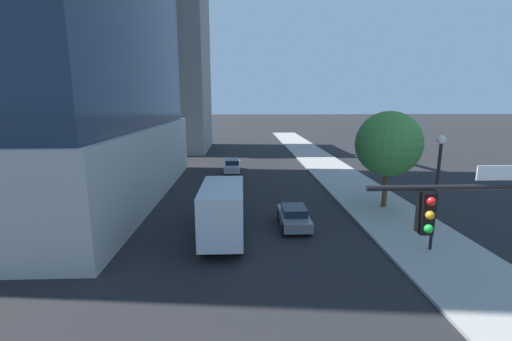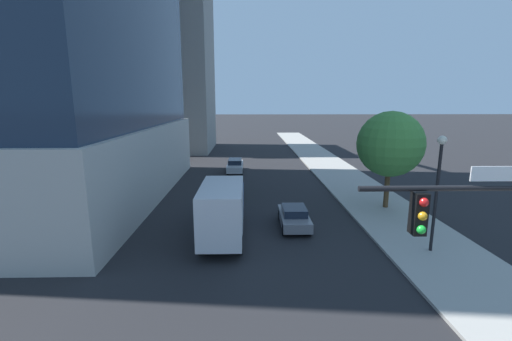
# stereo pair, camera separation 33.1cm
# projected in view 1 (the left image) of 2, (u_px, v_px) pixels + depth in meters

# --- Properties ---
(sidewalk) EXTENTS (5.43, 120.00, 0.15)m
(sidewalk) POSITION_uv_depth(u_px,v_px,m) (378.00, 206.00, 25.91)
(sidewalk) COLOR #9E9B93
(sidewalk) RESTS_ON ground
(construction_building) EXTENTS (13.98, 26.48, 36.87)m
(construction_building) POSITION_uv_depth(u_px,v_px,m) (166.00, 50.00, 53.38)
(construction_building) COLOR gray
(construction_building) RESTS_ON ground
(traffic_light_pole) EXTENTS (5.04, 0.48, 6.29)m
(traffic_light_pole) POSITION_uv_depth(u_px,v_px,m) (497.00, 242.00, 8.57)
(traffic_light_pole) COLOR black
(traffic_light_pole) RESTS_ON sidewalk
(street_lamp) EXTENTS (0.44, 0.44, 6.05)m
(street_lamp) POSITION_uv_depth(u_px,v_px,m) (438.00, 177.00, 17.40)
(street_lamp) COLOR black
(street_lamp) RESTS_ON sidewalk
(street_tree) EXTENTS (4.70, 4.70, 7.05)m
(street_tree) POSITION_uv_depth(u_px,v_px,m) (388.00, 144.00, 24.63)
(street_tree) COLOR brown
(street_tree) RESTS_ON sidewalk
(car_silver) EXTENTS (1.73, 4.78, 1.50)m
(car_silver) POSITION_uv_depth(u_px,v_px,m) (233.00, 166.00, 38.31)
(car_silver) COLOR #B7B7BC
(car_silver) RESTS_ON ground
(car_green) EXTENTS (1.90, 4.55, 1.39)m
(car_green) POSITION_uv_depth(u_px,v_px,m) (229.00, 187.00, 28.99)
(car_green) COLOR #1E6638
(car_green) RESTS_ON ground
(car_gray) EXTENTS (1.74, 4.06, 1.34)m
(car_gray) POSITION_uv_depth(u_px,v_px,m) (294.00, 216.00, 21.72)
(car_gray) COLOR slate
(car_gray) RESTS_ON ground
(box_truck) EXTENTS (2.31, 7.41, 3.34)m
(box_truck) POSITION_uv_depth(u_px,v_px,m) (223.00, 208.00, 19.65)
(box_truck) COLOR #1E4799
(box_truck) RESTS_ON ground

